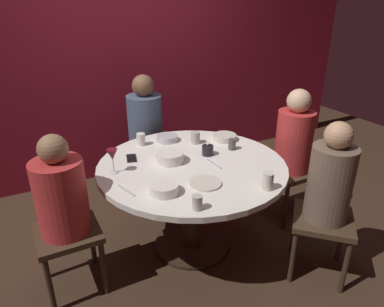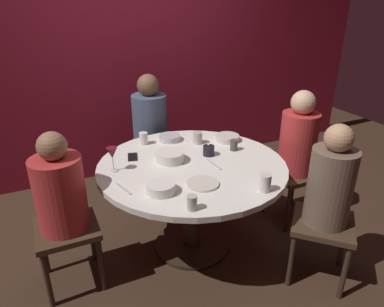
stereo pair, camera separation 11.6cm
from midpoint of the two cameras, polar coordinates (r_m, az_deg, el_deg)
name	(u,v)px [view 1 (the left image)]	position (r m, az deg, el deg)	size (l,w,h in m)	color
ground_plane	(192,245)	(2.97, -1.16, -14.70)	(8.00, 8.00, 0.00)	#382619
back_wall	(120,56)	(3.85, -12.49, 15.28)	(6.00, 0.10, 2.60)	maroon
dining_table	(192,181)	(2.63, -1.27, -4.52)	(1.38, 1.38, 0.75)	silver
seated_diner_left	(62,199)	(2.37, -21.80, -6.96)	(0.40, 0.40, 1.14)	#3F2D1E
seated_diner_back	(145,124)	(3.39, -8.61, 4.74)	(0.40, 0.40, 1.22)	#3F2D1E
seated_diner_right	(294,142)	(3.10, 15.23, 1.88)	(0.40, 0.40, 1.19)	#3F2D1E
seated_diner_front_right	(329,186)	(2.48, 20.22, -5.03)	(0.57, 0.57, 1.17)	#3F2D1E
candle_holder	(208,150)	(2.69, 1.33, 0.53)	(0.09, 0.09, 0.10)	black
wine_glass	(112,156)	(2.45, -14.19, -0.37)	(0.08, 0.08, 0.18)	silver
dinner_plate	(205,183)	(2.29, 0.70, -4.88)	(0.21, 0.21, 0.01)	beige
cell_phone	(131,158)	(2.69, -11.07, -0.77)	(0.07, 0.14, 0.01)	black
bowl_serving_large	(167,138)	(2.97, -5.20, 2.50)	(0.18, 0.18, 0.05)	#B7B7BC
bowl_salad_center	(225,137)	(2.98, 4.24, 2.64)	(0.20, 0.20, 0.05)	beige
bowl_small_white	(164,189)	(2.19, -6.09, -5.73)	(0.18, 0.18, 0.06)	silver
bowl_sauce_side	(170,157)	(2.59, -4.92, -0.60)	(0.21, 0.21, 0.07)	silver
cup_near_candle	(232,144)	(2.79, 5.37, 1.49)	(0.06, 0.06, 0.09)	#4C4742
cup_by_left_diner	(195,138)	(2.90, -0.59, 2.58)	(0.08, 0.08, 0.10)	#B2ADA3
cup_by_right_diner	(141,139)	(2.90, -9.46, 2.28)	(0.07, 0.07, 0.10)	silver
cup_center_front	(197,203)	(2.01, -0.79, -8.03)	(0.06, 0.06, 0.09)	#B2ADA3
cup_far_edge	(268,181)	(2.25, 10.81, -4.46)	(0.07, 0.07, 0.11)	beige
fork_near_plate	(126,190)	(2.26, -12.17, -5.91)	(0.02, 0.18, 0.01)	#B7B7BC
knife_near_plate	(214,164)	(2.55, 2.31, -1.76)	(0.02, 0.18, 0.01)	#B7B7BC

